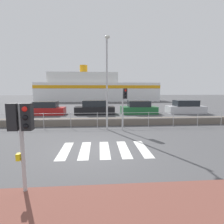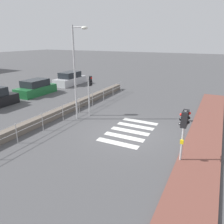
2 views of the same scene
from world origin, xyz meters
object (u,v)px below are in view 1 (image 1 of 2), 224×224
streetlamp (107,74)px  traffic_light_far (124,100)px  parked_car_red (46,109)px  ferry_boat (95,89)px  traffic_light_near (21,125)px  parked_car_silver (186,108)px  parked_car_black (95,108)px  parked_car_green (139,108)px

streetlamp → traffic_light_far: bearing=-8.4°
parked_car_red → traffic_light_far: bearing=-47.5°
ferry_boat → parked_car_red: (-5.03, -23.23, -2.24)m
traffic_light_near → streetlamp: (2.52, 7.22, 1.90)m
traffic_light_far → parked_car_silver: traffic_light_far is taller
ferry_boat → parked_car_red: bearing=-102.2°
traffic_light_near → streetlamp: 7.88m
traffic_light_far → ferry_boat: size_ratio=0.10×
parked_car_red → parked_car_silver: parked_car_silver is taller
streetlamp → parked_car_silver: size_ratio=1.41×
parked_car_black → parked_car_green: bearing=0.0°
parked_car_green → parked_car_silver: bearing=0.0°
streetlamp → parked_car_silver: (9.64, 8.04, -3.14)m
traffic_light_near → streetlamp: size_ratio=0.40×
parked_car_black → parked_car_silver: size_ratio=1.02×
ferry_boat → parked_car_green: (5.40, -23.23, -2.22)m
traffic_light_near → traffic_light_far: (3.65, 7.05, 0.20)m
parked_car_black → parked_car_green: parked_car_black is taller
ferry_boat → parked_car_green: 23.96m
traffic_light_near → ferry_boat: 38.52m
parked_car_green → parked_car_silver: size_ratio=0.94×
parked_car_red → ferry_boat: bearing=77.8°
traffic_light_far → ferry_boat: bearing=94.5°
parked_car_green → parked_car_silver: parked_car_silver is taller
parked_car_black → streetlamp: bearing=-82.8°
traffic_light_near → parked_car_red: 15.80m
traffic_light_far → parked_car_black: bearing=104.7°
ferry_boat → parked_car_silver: (11.01, -23.23, -2.20)m
parked_car_black → parked_car_green: 5.05m
traffic_light_near → streetlamp: bearing=70.8°
traffic_light_far → parked_car_green: (2.90, 8.21, -1.45)m
ferry_boat → parked_car_green: ferry_boat is taller
ferry_boat → parked_car_black: 23.34m
parked_car_black → parked_car_silver: 10.66m
traffic_light_near → parked_car_black: 15.38m
ferry_boat → parked_car_green: size_ratio=6.98×
parked_car_red → parked_car_black: parked_car_black is taller
traffic_light_far → parked_car_green: size_ratio=0.70×
traffic_light_far → parked_car_silver: 11.91m
ferry_boat → parked_car_black: size_ratio=6.45×
parked_car_green → parked_car_red: bearing=-180.0°
parked_car_red → parked_car_green: (10.43, 0.00, 0.02)m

